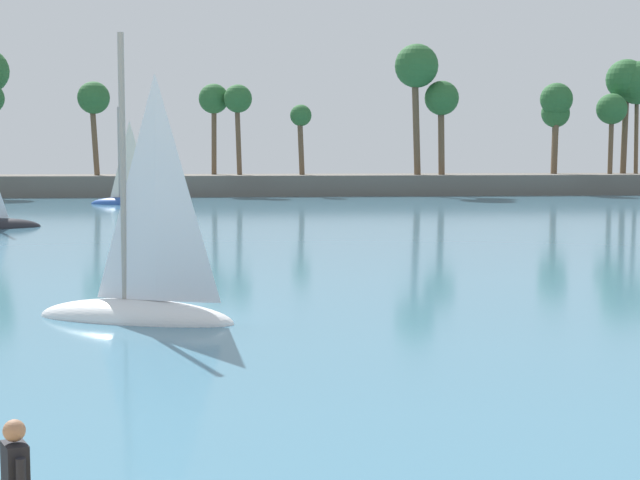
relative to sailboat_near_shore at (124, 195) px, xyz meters
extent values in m
cube|color=teal|center=(10.13, -4.43, -0.70)|extent=(220.00, 114.78, 0.06)
cube|color=#605B54|center=(10.13, 12.96, 0.17)|extent=(82.01, 6.00, 1.80)
cylinder|color=brown|center=(36.00, 13.51, 4.33)|extent=(0.68, 0.46, 6.55)
sphere|color=#285B2D|center=(36.00, 13.51, 7.60)|extent=(2.85, 2.85, 2.85)
cylinder|color=brown|center=(-3.81, 12.72, 4.30)|extent=(0.82, 0.81, 6.49)
sphere|color=#285B2D|center=(-3.81, 12.72, 7.52)|extent=(2.70, 2.70, 2.70)
cylinder|color=brown|center=(42.54, 14.20, 5.23)|extent=(0.68, 0.59, 8.34)
sphere|color=#285B2D|center=(42.54, 14.20, 9.39)|extent=(3.58, 3.58, 3.58)
cylinder|color=brown|center=(36.10, 13.97, 3.73)|extent=(0.72, 0.83, 5.36)
sphere|color=#285B2D|center=(36.10, 13.97, 6.39)|extent=(2.50, 2.50, 2.50)
cylinder|color=brown|center=(23.22, 11.60, 5.66)|extent=(0.92, 0.71, 9.20)
sphere|color=#285B2D|center=(23.22, 11.60, 10.25)|extent=(3.69, 3.69, 3.69)
cylinder|color=brown|center=(43.47, 13.89, 5.07)|extent=(0.41, 0.79, 8.03)
sphere|color=#285B2D|center=(43.47, 13.89, 9.08)|extent=(3.81, 3.81, 3.81)
cylinder|color=brown|center=(6.11, 14.21, 4.31)|extent=(0.49, 0.60, 6.50)
sphere|color=#285B2D|center=(6.11, 14.21, 7.56)|extent=(2.56, 2.56, 2.56)
cylinder|color=brown|center=(40.74, 12.80, 3.91)|extent=(0.45, 0.44, 5.68)
sphere|color=#285B2D|center=(40.74, 12.80, 6.74)|extent=(2.69, 2.69, 2.69)
cylinder|color=brown|center=(25.45, 11.82, 4.32)|extent=(0.63, 0.74, 6.53)
sphere|color=#285B2D|center=(25.45, 11.82, 7.57)|extent=(2.92, 2.92, 2.92)
cylinder|color=brown|center=(8.19, 12.95, 4.29)|extent=(0.61, 0.75, 6.47)
sphere|color=#285B2D|center=(8.19, 12.95, 7.51)|extent=(2.39, 2.39, 2.39)
cylinder|color=brown|center=(13.48, 12.34, 3.58)|extent=(0.66, 0.65, 5.06)
sphere|color=#285B2D|center=(13.48, 12.34, 6.09)|extent=(1.83, 1.83, 1.83)
cube|color=black|center=(5.95, -62.24, 0.42)|extent=(0.32, 0.39, 0.58)
sphere|color=#9E7051|center=(5.95, -62.24, 0.83)|extent=(0.21, 0.21, 0.21)
cylinder|color=black|center=(5.85, -62.03, 0.38)|extent=(0.09, 0.09, 0.50)
ellipsoid|color=#234793|center=(-0.10, 0.04, -0.67)|extent=(5.35, 3.40, 1.03)
cylinder|color=gray|center=(-0.34, 0.14, 3.06)|extent=(0.15, 0.15, 6.44)
pyramid|color=silver|center=(0.47, -0.19, 2.58)|extent=(2.20, 1.03, 5.47)
ellipsoid|color=white|center=(5.58, -47.83, -0.67)|extent=(5.24, 3.19, 1.01)
cylinder|color=gray|center=(5.35, -47.74, 2.97)|extent=(0.15, 0.15, 6.29)
pyramid|color=silver|center=(6.15, -48.04, 2.50)|extent=(2.17, 0.94, 5.35)
camera|label=1|loc=(8.03, -71.39, 3.46)|focal=55.32mm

